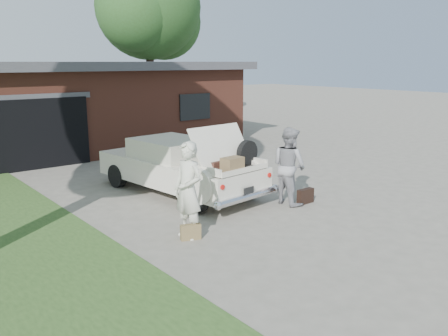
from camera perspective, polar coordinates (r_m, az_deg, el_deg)
ground at (r=9.93m, az=2.19°, el=-6.80°), size 90.00×90.00×0.00m
house at (r=19.91m, az=-17.86°, el=7.37°), size 12.80×7.80×3.30m
tree_right at (r=27.53m, az=-8.93°, el=18.12°), size 6.61×5.74×9.12m
sedan at (r=12.13m, az=-5.34°, el=0.25°), size 2.36×5.00×1.86m
woman_left at (r=8.99m, az=-4.34°, el=-2.69°), size 0.53×0.73×1.87m
woman_right at (r=11.24m, az=7.83°, el=0.26°), size 0.73×0.92×1.83m
suitcase_left at (r=9.09m, az=-4.04°, el=-7.69°), size 0.41×0.25×0.30m
suitcase_right at (r=11.47m, az=9.77°, el=-3.36°), size 0.46×0.15×0.35m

